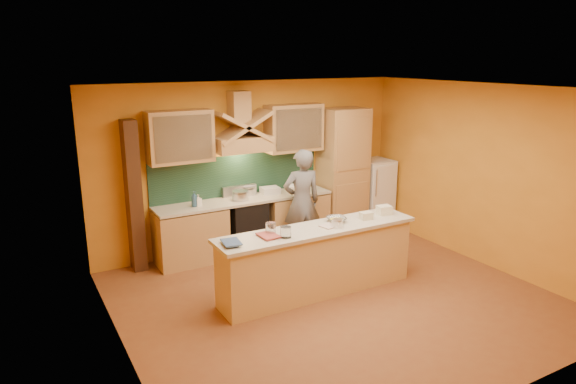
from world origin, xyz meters
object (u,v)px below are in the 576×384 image
kitchen_scale (337,224)px  mixing_bowl (336,219)px  fridge (374,193)px  person (302,202)px  stove (246,226)px

kitchen_scale → mixing_bowl: (0.13, 0.21, -0.01)m
fridge → mixing_bowl: size_ratio=4.82×
person → mixing_bowl: person is taller
person → mixing_bowl: 1.33m
fridge → person: size_ratio=0.74×
person → mixing_bowl: (-0.22, -1.31, 0.10)m
kitchen_scale → stove: bearing=85.8°
person → kitchen_scale: person is taller
fridge → mixing_bowl: fridge is taller
kitchen_scale → mixing_bowl: size_ratio=0.41×
stove → fridge: bearing=0.0°
person → stove: bearing=-23.1°
stove → fridge: (2.70, 0.00, 0.20)m
stove → person: size_ratio=0.51×
stove → mixing_bowl: mixing_bowl is taller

